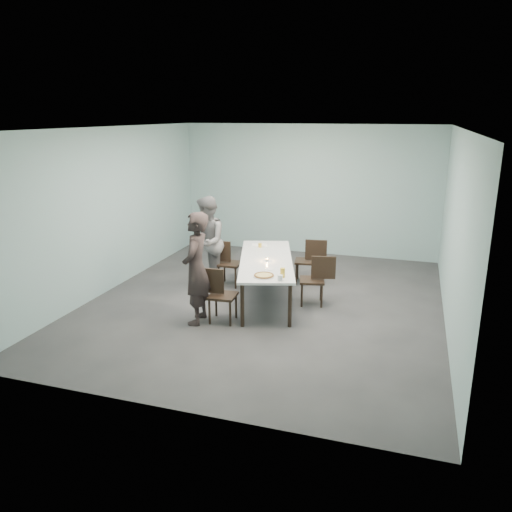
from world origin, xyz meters
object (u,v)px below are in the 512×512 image
(tealight, at_px, (267,260))
(diner_near, at_px, (196,269))
(chair_far_left, at_px, (226,260))
(beer_glass, at_px, (283,273))
(diner_far, at_px, (207,242))
(side_plate, at_px, (270,269))
(water_tumbler, at_px, (280,278))
(table, at_px, (266,262))
(chair_near_right, at_px, (317,277))
(chair_near_left, at_px, (218,291))
(chair_far_right, at_px, (310,258))
(amber_tumbler, at_px, (260,245))
(pizza, at_px, (264,275))

(tealight, bearing_deg, diner_near, -124.12)
(chair_far_left, xyz_separation_m, beer_glass, (1.50, -1.42, 0.32))
(diner_near, xyz_separation_m, diner_far, (-0.53, 1.66, -0.02))
(diner_near, distance_m, tealight, 1.44)
(diner_near, distance_m, side_plate, 1.25)
(water_tumbler, bearing_deg, table, 116.78)
(chair_near_right, bearing_deg, chair_near_left, 29.08)
(chair_near_right, xyz_separation_m, tealight, (-0.86, -0.16, 0.27))
(chair_near_right, distance_m, diner_far, 2.24)
(chair_far_right, relative_size, diner_far, 0.50)
(table, height_order, chair_far_right, chair_far_right)
(tealight, bearing_deg, chair_far_left, 147.73)
(chair_near_right, bearing_deg, water_tumbler, 59.33)
(chair_far_left, height_order, diner_near, diner_near)
(beer_glass, distance_m, amber_tumbler, 1.85)
(pizza, bearing_deg, table, 104.52)
(chair_near_left, bearing_deg, table, 64.85)
(diner_far, distance_m, tealight, 1.42)
(chair_far_left, bearing_deg, chair_near_left, -75.12)
(table, xyz_separation_m, tealight, (0.05, -0.13, 0.08))
(diner_far, xyz_separation_m, pizza, (1.53, -1.31, -0.10))
(chair_near_right, relative_size, pizza, 2.56)
(pizza, bearing_deg, amber_tumbler, 109.17)
(chair_far_left, bearing_deg, amber_tumbler, 17.32)
(chair_near_left, xyz_separation_m, chair_far_right, (1.01, 2.31, 0.00))
(table, xyz_separation_m, chair_far_right, (0.56, 1.14, -0.19))
(pizza, relative_size, tealight, 6.07)
(chair_far_left, distance_m, amber_tumbler, 0.72)
(side_plate, bearing_deg, beer_glass, -48.75)
(chair_far_left, relative_size, side_plate, 4.83)
(side_plate, xyz_separation_m, water_tumbler, (0.32, -0.53, 0.04))
(side_plate, bearing_deg, amber_tumbler, 113.73)
(chair_far_right, height_order, diner_far, diner_far)
(diner_near, height_order, beer_glass, diner_near)
(chair_far_right, relative_size, side_plate, 4.83)
(pizza, height_order, water_tumbler, water_tumbler)
(table, relative_size, chair_near_right, 3.16)
(table, relative_size, chair_far_right, 3.16)
(chair_far_right, relative_size, amber_tumbler, 10.88)
(chair_far_left, distance_m, diner_far, 0.51)
(chair_near_left, relative_size, diner_near, 0.49)
(chair_far_left, xyz_separation_m, amber_tumbler, (0.62, 0.22, 0.29))
(side_plate, height_order, amber_tumbler, amber_tumbler)
(chair_near_left, height_order, tealight, chair_near_left)
(chair_near_right, bearing_deg, amber_tumbler, -41.70)
(diner_far, bearing_deg, pizza, 30.11)
(tealight, bearing_deg, chair_near_right, 10.79)
(chair_near_left, height_order, diner_far, diner_far)
(side_plate, distance_m, beer_glass, 0.48)
(chair_far_left, height_order, pizza, chair_far_left)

